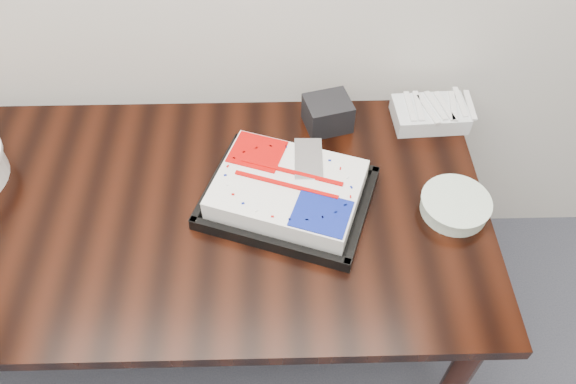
{
  "coord_description": "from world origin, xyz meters",
  "views": [
    {
      "loc": [
        0.31,
        1.01,
        2.01
      ],
      "look_at": [
        0.33,
        1.99,
        0.83
      ],
      "focal_mm": 35.0,
      "sensor_mm": 36.0,
      "label": 1
    }
  ],
  "objects_px": {
    "table": "(176,227)",
    "napkin_box": "(328,113)",
    "plate_stack": "(455,205)",
    "cake_tray": "(288,192)"
  },
  "relations": [
    {
      "from": "table",
      "to": "napkin_box",
      "type": "height_order",
      "value": "napkin_box"
    },
    {
      "from": "table",
      "to": "plate_stack",
      "type": "xyz_separation_m",
      "value": [
        0.8,
        -0.03,
        0.11
      ]
    },
    {
      "from": "plate_stack",
      "to": "napkin_box",
      "type": "distance_m",
      "value": 0.49
    },
    {
      "from": "cake_tray",
      "to": "plate_stack",
      "type": "distance_m",
      "value": 0.47
    },
    {
      "from": "table",
      "to": "plate_stack",
      "type": "distance_m",
      "value": 0.81
    },
    {
      "from": "table",
      "to": "cake_tray",
      "type": "height_order",
      "value": "cake_tray"
    },
    {
      "from": "table",
      "to": "cake_tray",
      "type": "bearing_deg",
      "value": 3.37
    },
    {
      "from": "napkin_box",
      "to": "table",
      "type": "bearing_deg",
      "value": -144.25
    },
    {
      "from": "cake_tray",
      "to": "plate_stack",
      "type": "height_order",
      "value": "cake_tray"
    },
    {
      "from": "cake_tray",
      "to": "plate_stack",
      "type": "xyz_separation_m",
      "value": [
        0.47,
        -0.04,
        -0.02
      ]
    }
  ]
}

